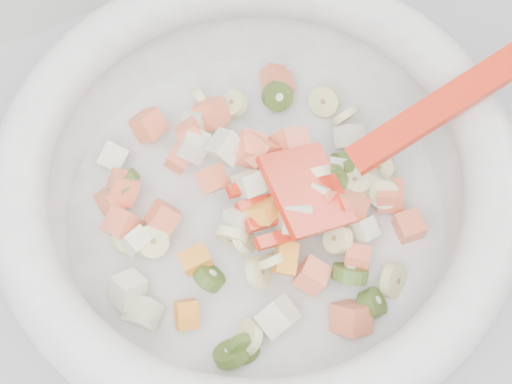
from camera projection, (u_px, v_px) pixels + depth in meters
counter at (309, 327)px, 1.02m from camera, size 2.00×0.60×0.90m
mixing_bowl at (257, 185)px, 0.54m from camera, size 0.48×0.39×0.16m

